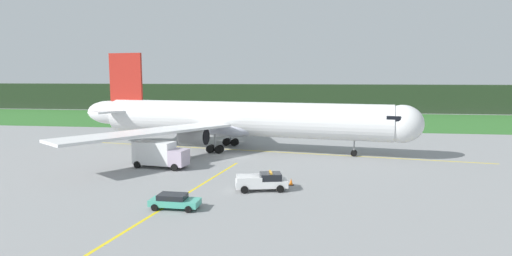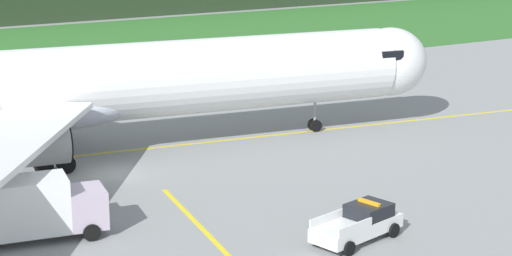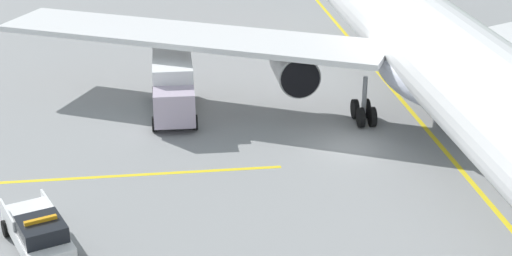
% 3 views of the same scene
% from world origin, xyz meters
% --- Properties ---
extents(ground, '(320.00, 320.00, 0.00)m').
position_xyz_m(ground, '(0.00, 0.00, 0.00)').
color(ground, gray).
extents(taxiway_centerline_main, '(70.85, 10.99, 0.01)m').
position_xyz_m(taxiway_centerline_main, '(0.60, 5.12, 0.00)').
color(taxiway_centerline_main, yellow).
rests_on(taxiway_centerline_main, ground).
extents(airliner, '(54.62, 50.87, 15.31)m').
position_xyz_m(airliner, '(-0.11, 5.22, 4.82)').
color(airliner, silver).
rests_on(airliner, ground).
extents(ops_pickup_truck, '(5.55, 3.14, 1.94)m').
position_xyz_m(ops_pickup_truck, '(6.59, -17.06, 0.90)').
color(ops_pickup_truck, white).
rests_on(ops_pickup_truck, ground).
extents(catering_truck, '(7.26, 3.64, 3.46)m').
position_xyz_m(catering_truck, '(-7.73, -8.48, 1.76)').
color(catering_truck, '#B7A5BC').
rests_on(catering_truck, ground).
extents(apron_cone, '(0.57, 0.57, 0.71)m').
position_xyz_m(apron_cone, '(9.27, -14.64, 0.35)').
color(apron_cone, black).
rests_on(apron_cone, ground).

